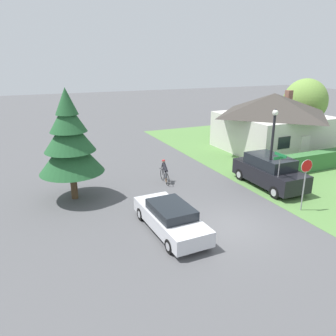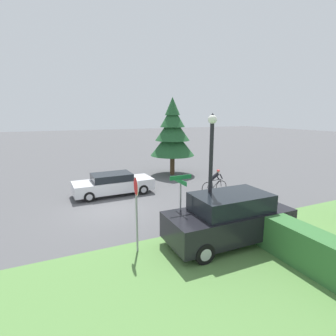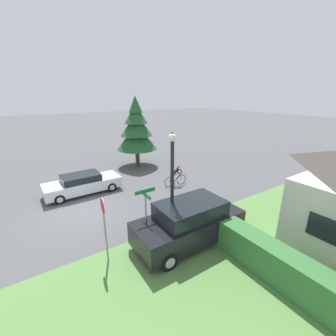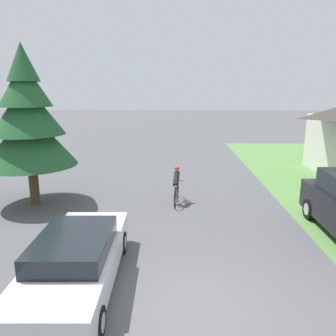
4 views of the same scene
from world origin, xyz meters
name	(u,v)px [view 2 (image 2 of 4)]	position (x,y,z in m)	size (l,w,h in m)	color
ground_plane	(111,210)	(0.00, 0.00, 0.00)	(140.00, 140.00, 0.00)	#515154
sedan_left_lane	(113,184)	(-2.57, 0.77, 0.66)	(1.93, 4.82, 1.33)	silver
cyclist	(214,182)	(-0.29, 6.62, 0.70)	(0.44, 1.74, 1.48)	black
parked_suv_right	(229,218)	(5.33, 3.41, 0.96)	(2.13, 4.91, 1.93)	black
stop_sign	(136,200)	(4.57, -0.03, 1.93)	(0.67, 0.09, 2.77)	gray
street_lamp	(211,166)	(4.81, 2.85, 2.97)	(0.33, 0.33, 4.91)	black
street_name_sign	(181,196)	(4.48, 1.75, 1.83)	(0.90, 0.90, 2.63)	gray
conifer_tall_near	(172,133)	(-5.97, 6.42, 3.35)	(3.52, 3.52, 6.16)	#4C3823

